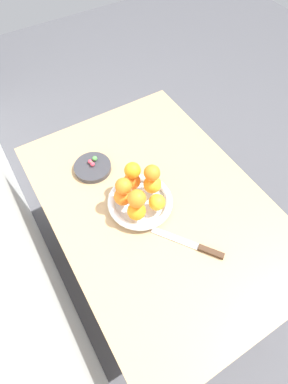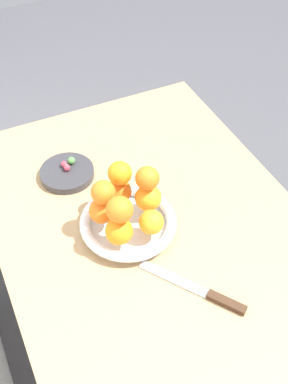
# 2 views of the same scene
# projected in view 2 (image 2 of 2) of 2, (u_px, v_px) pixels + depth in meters

# --- Properties ---
(ground_plane) EXTENTS (6.00, 6.00, 0.00)m
(ground_plane) POSITION_uv_depth(u_px,v_px,m) (152.00, 359.00, 1.74)
(ground_plane) COLOR #4C4C51
(dining_table) EXTENTS (1.10, 0.76, 0.74)m
(dining_table) POSITION_uv_depth(u_px,v_px,m) (154.00, 250.00, 1.27)
(dining_table) COLOR tan
(dining_table) RESTS_ON ground_plane
(fruit_bowl) EXTENTS (0.24, 0.24, 0.04)m
(fruit_bowl) POSITION_uv_depth(u_px,v_px,m) (128.00, 223.00, 1.19)
(fruit_bowl) COLOR silver
(fruit_bowl) RESTS_ON dining_table
(candy_dish) EXTENTS (0.15, 0.15, 0.02)m
(candy_dish) POSITION_uv_depth(u_px,v_px,m) (67.00, 173.00, 1.33)
(candy_dish) COLOR #333338
(candy_dish) RESTS_ON dining_table
(orange_0) EXTENTS (0.06, 0.06, 0.06)m
(orange_0) POSITION_uv_depth(u_px,v_px,m) (151.00, 222.00, 1.13)
(orange_0) COLOR orange
(orange_0) RESTS_ON fruit_bowl
(orange_1) EXTENTS (0.07, 0.07, 0.07)m
(orange_1) POSITION_uv_depth(u_px,v_px,m) (147.00, 198.00, 1.18)
(orange_1) COLOR orange
(orange_1) RESTS_ON fruit_bowl
(orange_2) EXTENTS (0.06, 0.06, 0.06)m
(orange_2) POSITION_uv_depth(u_px,v_px,m) (119.00, 191.00, 1.20)
(orange_2) COLOR orange
(orange_2) RESTS_ON fruit_bowl
(orange_3) EXTENTS (0.06, 0.06, 0.06)m
(orange_3) POSITION_uv_depth(u_px,v_px,m) (102.00, 211.00, 1.15)
(orange_3) COLOR orange
(orange_3) RESTS_ON fruit_bowl
(orange_4) EXTENTS (0.07, 0.07, 0.07)m
(orange_4) POSITION_uv_depth(u_px,v_px,m) (119.00, 231.00, 1.11)
(orange_4) COLOR orange
(orange_4) RESTS_ON fruit_bowl
(orange_5) EXTENTS (0.06, 0.06, 0.06)m
(orange_5) POSITION_uv_depth(u_px,v_px,m) (120.00, 210.00, 1.07)
(orange_5) COLOR orange
(orange_5) RESTS_ON orange_4
(orange_6) EXTENTS (0.06, 0.06, 0.06)m
(orange_6) POSITION_uv_depth(u_px,v_px,m) (120.00, 173.00, 1.15)
(orange_6) COLOR orange
(orange_6) RESTS_ON orange_2
(orange_7) EXTENTS (0.06, 0.06, 0.06)m
(orange_7) POSITION_uv_depth(u_px,v_px,m) (103.00, 192.00, 1.11)
(orange_7) COLOR orange
(orange_7) RESTS_ON orange_3
(orange_8) EXTENTS (0.06, 0.06, 0.06)m
(orange_8) POSITION_uv_depth(u_px,v_px,m) (148.00, 178.00, 1.14)
(orange_8) COLOR orange
(orange_8) RESTS_ON orange_1
(candy_ball_0) EXTENTS (0.02, 0.02, 0.02)m
(candy_ball_0) POSITION_uv_depth(u_px,v_px,m) (64.00, 164.00, 1.33)
(candy_ball_0) COLOR #C6384C
(candy_ball_0) RESTS_ON candy_dish
(candy_ball_1) EXTENTS (0.01, 0.01, 0.01)m
(candy_ball_1) POSITION_uv_depth(u_px,v_px,m) (67.00, 166.00, 1.32)
(candy_ball_1) COLOR #4C9947
(candy_ball_1) RESTS_ON candy_dish
(candy_ball_2) EXTENTS (0.02, 0.02, 0.02)m
(candy_ball_2) POSITION_uv_depth(u_px,v_px,m) (71.00, 161.00, 1.33)
(candy_ball_2) COLOR #4C9947
(candy_ball_2) RESTS_ON candy_dish
(candy_ball_3) EXTENTS (0.02, 0.02, 0.02)m
(candy_ball_3) POSITION_uv_depth(u_px,v_px,m) (67.00, 168.00, 1.32)
(candy_ball_3) COLOR #C6384C
(candy_ball_3) RESTS_ON candy_dish
(knife) EXTENTS (0.22, 0.17, 0.01)m
(knife) POSITION_uv_depth(u_px,v_px,m) (201.00, 291.00, 1.08)
(knife) COLOR #3F2819
(knife) RESTS_ON dining_table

